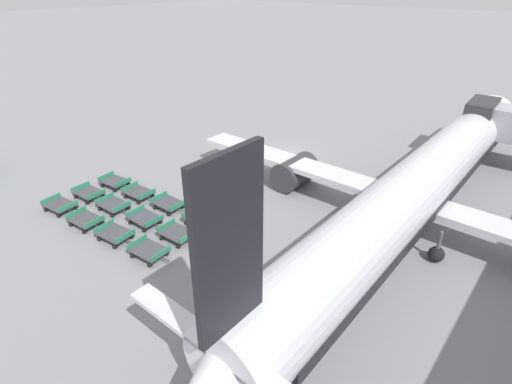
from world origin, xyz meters
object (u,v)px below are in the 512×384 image
(baggage_dolly_row_mid_a_col_d, at_px, (177,234))
(airplane, at_px, (419,186))
(baggage_dolly_row_near_col_b, at_px, (86,220))
(baggage_dolly_row_mid_b_col_c, at_px, (169,204))
(baggage_dolly_row_near_col_a, at_px, (60,205))
(baggage_dolly_row_mid_b_col_b, at_px, (139,193))
(baggage_dolly_row_mid_a_col_a, at_px, (89,193))
(baggage_dolly_row_mid_a_col_b, at_px, (113,205))
(baggage_dolly_row_mid_b_col_d, at_px, (201,219))
(baggage_dolly_row_mid_b_col_a, at_px, (115,182))
(baggage_dolly_row_near_col_d, at_px, (149,251))
(baggage_dolly_row_near_col_c, at_px, (115,234))
(baggage_dolly_row_mid_a_col_c, at_px, (145,219))

(baggage_dolly_row_mid_a_col_d, bearing_deg, airplane, 47.30)
(baggage_dolly_row_near_col_b, relative_size, baggage_dolly_row_mid_b_col_c, 1.01)
(baggage_dolly_row_near_col_a, xyz_separation_m, baggage_dolly_row_mid_b_col_b, (3.13, 5.43, 0.00))
(baggage_dolly_row_mid_a_col_a, xyz_separation_m, baggage_dolly_row_mid_b_col_c, (6.76, 3.26, 0.00))
(baggage_dolly_row_mid_a_col_a, relative_size, baggage_dolly_row_mid_a_col_b, 1.00)
(baggage_dolly_row_mid_a_col_a, bearing_deg, airplane, 31.64)
(baggage_dolly_row_near_col_b, distance_m, baggage_dolly_row_mid_a_col_a, 4.58)
(baggage_dolly_row_mid_b_col_c, distance_m, baggage_dolly_row_mid_b_col_d, 3.78)
(baggage_dolly_row_near_col_a, xyz_separation_m, baggage_dolly_row_mid_b_col_c, (6.61, 5.89, 0.00))
(baggage_dolly_row_mid_b_col_a, bearing_deg, baggage_dolly_row_mid_a_col_d, -9.41)
(baggage_dolly_row_mid_a_col_d, bearing_deg, baggage_dolly_row_near_col_b, -154.01)
(baggage_dolly_row_mid_a_col_a, bearing_deg, baggage_dolly_row_near_col_a, -86.78)
(baggage_dolly_row_near_col_b, xyz_separation_m, baggage_dolly_row_near_col_d, (6.97, 0.74, 0.00))
(baggage_dolly_row_mid_b_col_c, xyz_separation_m, baggage_dolly_row_mid_b_col_d, (3.78, 0.13, 0.00))
(baggage_dolly_row_near_col_b, xyz_separation_m, baggage_dolly_row_mid_b_col_d, (6.68, 5.85, 0.00))
(baggage_dolly_row_near_col_c, height_order, baggage_dolly_row_mid_a_col_b, same)
(baggage_dolly_row_mid_b_col_a, xyz_separation_m, baggage_dolly_row_mid_b_col_b, (3.47, 0.13, 0.00))
(airplane, xyz_separation_m, baggage_dolly_row_near_col_a, (-22.78, -16.76, -2.72))
(baggage_dolly_row_near_col_b, relative_size, baggage_dolly_row_mid_a_col_d, 1.00)
(baggage_dolly_row_near_col_b, distance_m, baggage_dolly_row_mid_b_col_c, 6.41)
(baggage_dolly_row_mid_a_col_b, xyz_separation_m, baggage_dolly_row_mid_b_col_d, (7.08, 3.17, 0.00))
(baggage_dolly_row_near_col_c, xyz_separation_m, baggage_dolly_row_mid_a_col_d, (3.44, 2.95, 0.00))
(airplane, bearing_deg, baggage_dolly_row_mid_a_col_b, -144.46)
(baggage_dolly_row_mid_b_col_a, height_order, baggage_dolly_row_mid_b_col_d, same)
(baggage_dolly_row_near_col_b, height_order, baggage_dolly_row_near_col_c, same)
(baggage_dolly_row_mid_b_col_d, bearing_deg, baggage_dolly_row_mid_b_col_b, -175.43)
(baggage_dolly_row_mid_a_col_d, relative_size, baggage_dolly_row_mid_b_col_c, 1.00)
(airplane, bearing_deg, baggage_dolly_row_mid_a_col_d, -132.70)
(baggage_dolly_row_mid_a_col_c, relative_size, baggage_dolly_row_mid_b_col_b, 0.99)
(baggage_dolly_row_mid_a_col_a, distance_m, baggage_dolly_row_mid_b_col_d, 11.07)
(baggage_dolly_row_near_col_c, xyz_separation_m, baggage_dolly_row_near_col_d, (3.57, 0.35, 0.00))
(baggage_dolly_row_near_col_a, xyz_separation_m, baggage_dolly_row_near_col_c, (7.11, 0.55, 0.00))
(baggage_dolly_row_near_col_a, xyz_separation_m, baggage_dolly_row_mid_a_col_c, (7.03, 3.23, 0.00))
(baggage_dolly_row_mid_b_col_b, bearing_deg, baggage_dolly_row_mid_a_col_c, -29.50)
(baggage_dolly_row_mid_b_col_b, bearing_deg, baggage_dolly_row_near_col_b, -83.74)
(baggage_dolly_row_near_col_b, distance_m, baggage_dolly_row_mid_b_col_b, 5.30)
(baggage_dolly_row_near_col_d, xyz_separation_m, baggage_dolly_row_mid_b_col_c, (-4.07, 4.98, 0.00))
(baggage_dolly_row_near_col_d, distance_m, baggage_dolly_row_mid_a_col_b, 7.62)
(baggage_dolly_row_mid_a_col_c, xyz_separation_m, baggage_dolly_row_mid_b_col_c, (-0.42, 2.66, 0.00))
(baggage_dolly_row_mid_a_col_d, bearing_deg, baggage_dolly_row_mid_b_col_d, 93.55)
(airplane, height_order, baggage_dolly_row_mid_a_col_d, airplane)
(baggage_dolly_row_mid_a_col_a, bearing_deg, baggage_dolly_row_mid_a_col_c, 4.75)
(baggage_dolly_row_mid_b_col_c, bearing_deg, baggage_dolly_row_mid_a_col_a, -154.27)
(baggage_dolly_row_near_col_c, xyz_separation_m, baggage_dolly_row_mid_a_col_a, (-7.26, 2.08, 0.00))
(baggage_dolly_row_mid_a_col_d, distance_m, baggage_dolly_row_mid_b_col_b, 7.66)
(baggage_dolly_row_near_col_a, xyz_separation_m, baggage_dolly_row_mid_a_col_b, (3.31, 2.85, 0.00))
(baggage_dolly_row_near_col_a, relative_size, baggage_dolly_row_near_col_b, 1.01)
(baggage_dolly_row_near_col_b, bearing_deg, baggage_dolly_row_near_col_c, 6.45)
(baggage_dolly_row_mid_a_col_b, relative_size, baggage_dolly_row_mid_b_col_c, 1.00)
(airplane, relative_size, baggage_dolly_row_mid_a_col_a, 15.05)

